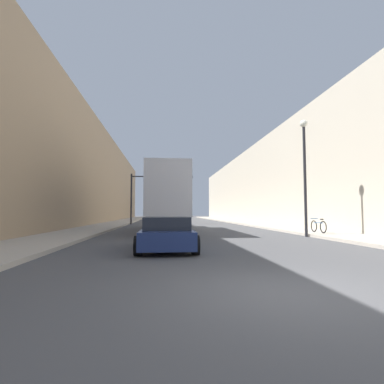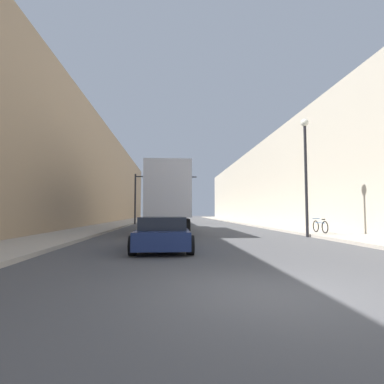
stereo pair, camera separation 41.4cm
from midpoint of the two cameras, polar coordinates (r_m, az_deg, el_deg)
name	(u,v)px [view 1 (the left image)]	position (r m, az deg, el deg)	size (l,w,h in m)	color
ground_plane	(291,294)	(5.61, 16.28, -18.19)	(200.00, 200.00, 0.00)	#4C4C4F
sidewalk_right	(246,223)	(36.38, 9.95, -5.82)	(3.27, 80.00, 0.15)	#B2A899
sidewalk_left	(116,223)	(35.53, -14.63, -5.80)	(3.27, 80.00, 0.15)	#B2A899
building_right	(283,182)	(38.01, 16.62, 1.81)	(6.00, 80.00, 10.00)	#BCB29E
building_left	(75,174)	(36.79, -21.63, 3.22)	(6.00, 80.00, 11.43)	tan
semi_truck	(167,198)	(22.36, -5.36, -1.23)	(2.59, 13.23, 4.27)	silver
sedan_car	(167,233)	(11.45, -5.91, -7.82)	(2.11, 4.53, 1.22)	navy
traffic_signal_gantry	(147,189)	(34.44, -8.83, 0.61)	(7.10, 0.35, 5.72)	black
street_lamp	(305,161)	(18.31, 20.04, 5.59)	(0.44, 0.44, 6.72)	black
parked_bicycle	(318,226)	(19.74, 22.39, -6.04)	(0.44, 1.82, 0.86)	black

